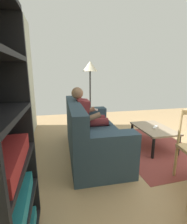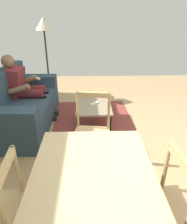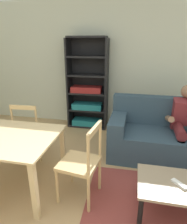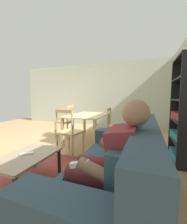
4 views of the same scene
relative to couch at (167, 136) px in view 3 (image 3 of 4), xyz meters
The scene contains 9 objects.
wall_back 1.95m from the couch, 135.96° to the left, with size 6.23×0.12×2.58m, color beige.
couch is the anchor object (origin of this frame).
person_lounging 0.36m from the couch, ahead, with size 0.60×0.85×1.15m.
coffee_table 1.22m from the couch, 91.72° to the right, with size 0.87×0.57×0.40m.
tv_remote 1.24m from the couch, 92.72° to the right, with size 0.05×0.17×0.02m, color white.
bookshelf 1.86m from the couch, 148.34° to the left, with size 0.84×0.36×1.88m.
dining_chair_near_wall 2.19m from the couch, 168.43° to the right, with size 0.45×0.45×0.91m.
dining_chair_facing_couch 1.61m from the couch, 133.28° to the right, with size 0.47×0.47×0.94m.
area_rug 1.27m from the couch, 91.72° to the right, with size 2.00×1.40×0.01m, color brown.
Camera 3 is at (0.66, -1.00, 1.76)m, focal length 31.35 mm.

